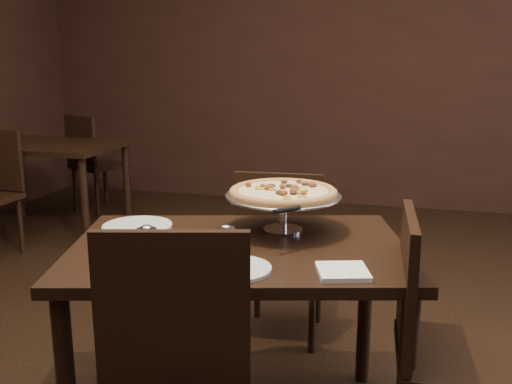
# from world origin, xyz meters

# --- Properties ---
(room) EXTENTS (6.04, 7.04, 2.84)m
(room) POSITION_xyz_m (0.06, 0.03, 1.40)
(room) COLOR black
(room) RESTS_ON ground
(dining_table) EXTENTS (1.31, 1.04, 0.72)m
(dining_table) POSITION_xyz_m (-0.03, -0.03, 0.62)
(dining_table) COLOR black
(dining_table) RESTS_ON ground
(background_table) EXTENTS (1.14, 0.76, 0.71)m
(background_table) POSITION_xyz_m (-2.20, 2.00, 0.62)
(background_table) COLOR black
(background_table) RESTS_ON ground
(pizza_stand) EXTENTS (0.43, 0.43, 0.18)m
(pizza_stand) POSITION_xyz_m (0.08, 0.18, 0.86)
(pizza_stand) COLOR silver
(pizza_stand) RESTS_ON dining_table
(parmesan_shaker) EXTENTS (0.07, 0.07, 0.11)m
(parmesan_shaker) POSITION_xyz_m (-0.27, -0.24, 0.77)
(parmesan_shaker) COLOR #F7F0C0
(parmesan_shaker) RESTS_ON dining_table
(pepper_flake_shaker) EXTENTS (0.06, 0.06, 0.10)m
(pepper_flake_shaker) POSITION_xyz_m (-0.04, -0.14, 0.77)
(pepper_flake_shaker) COLOR maroon
(pepper_flake_shaker) RESTS_ON dining_table
(packet_caddy) EXTENTS (0.09, 0.09, 0.07)m
(packet_caddy) POSITION_xyz_m (-0.30, -0.25, 0.75)
(packet_caddy) COLOR black
(packet_caddy) RESTS_ON dining_table
(napkin_stack) EXTENTS (0.18, 0.18, 0.02)m
(napkin_stack) POSITION_xyz_m (0.35, -0.21, 0.73)
(napkin_stack) COLOR white
(napkin_stack) RESTS_ON dining_table
(plate_left) EXTENTS (0.26, 0.26, 0.01)m
(plate_left) POSITION_xyz_m (-0.46, 0.07, 0.72)
(plate_left) COLOR silver
(plate_left) RESTS_ON dining_table
(plate_near) EXTENTS (0.23, 0.23, 0.01)m
(plate_near) POSITION_xyz_m (0.03, -0.27, 0.72)
(plate_near) COLOR silver
(plate_near) RESTS_ON dining_table
(serving_spatula) EXTENTS (0.14, 0.14, 0.02)m
(serving_spatula) POSITION_xyz_m (0.14, -0.05, 0.86)
(serving_spatula) COLOR silver
(serving_spatula) RESTS_ON pizza_stand
(chair_far) EXTENTS (0.42, 0.42, 0.86)m
(chair_far) POSITION_xyz_m (-0.03, 0.69, 0.47)
(chair_far) COLOR black
(chair_far) RESTS_ON ground
(chair_side) EXTENTS (0.43, 0.43, 0.88)m
(chair_side) POSITION_xyz_m (0.65, -0.08, 0.48)
(chair_side) COLOR black
(chair_side) RESTS_ON ground
(bg_chair_far) EXTENTS (0.54, 0.54, 0.87)m
(bg_chair_far) POSITION_xyz_m (-2.16, 2.62, 0.48)
(bg_chair_far) COLOR black
(bg_chair_far) RESTS_ON ground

